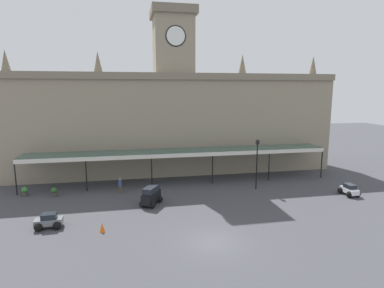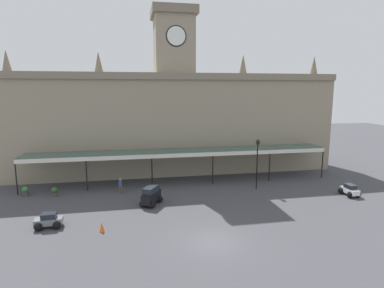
{
  "view_description": "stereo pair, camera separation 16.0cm",
  "coord_description": "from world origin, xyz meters",
  "px_view_note": "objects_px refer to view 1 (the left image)",
  "views": [
    {
      "loc": [
        -5.47,
        -20.21,
        10.71
      ],
      "look_at": [
        0.0,
        8.07,
        5.71
      ],
      "focal_mm": 29.35,
      "sensor_mm": 36.0,
      "label": 1
    },
    {
      "loc": [
        -5.31,
        -20.24,
        10.71
      ],
      "look_at": [
        0.0,
        8.07,
        5.71
      ],
      "focal_mm": 29.35,
      "sensor_mm": 36.0,
      "label": 2
    }
  ],
  "objects_px": {
    "car_black_van": "(151,196)",
    "planter_by_canopy": "(54,192)",
    "car_white_sedan": "(349,190)",
    "traffic_cone": "(102,227)",
    "planter_near_kerb": "(25,191)",
    "car_grey_sedan": "(49,222)",
    "pedestrian_beside_cars": "(120,185)",
    "victorian_lamppost": "(257,159)"
  },
  "relations": [
    {
      "from": "car_black_van",
      "to": "planter_by_canopy",
      "type": "height_order",
      "value": "car_black_van"
    },
    {
      "from": "car_white_sedan",
      "to": "planter_by_canopy",
      "type": "relative_size",
      "value": 2.14
    },
    {
      "from": "traffic_cone",
      "to": "planter_near_kerb",
      "type": "bearing_deg",
      "value": 130.25
    },
    {
      "from": "car_black_van",
      "to": "traffic_cone",
      "type": "bearing_deg",
      "value": -128.35
    },
    {
      "from": "car_grey_sedan",
      "to": "pedestrian_beside_cars",
      "type": "bearing_deg",
      "value": 54.78
    },
    {
      "from": "victorian_lamppost",
      "to": "traffic_cone",
      "type": "relative_size",
      "value": 7.44
    },
    {
      "from": "car_grey_sedan",
      "to": "car_white_sedan",
      "type": "height_order",
      "value": "same"
    },
    {
      "from": "car_white_sedan",
      "to": "car_black_van",
      "type": "distance_m",
      "value": 20.17
    },
    {
      "from": "car_white_sedan",
      "to": "planter_by_canopy",
      "type": "xyz_separation_m",
      "value": [
        -29.68,
        5.3,
        -0.01
      ]
    },
    {
      "from": "car_white_sedan",
      "to": "car_black_van",
      "type": "height_order",
      "value": "car_black_van"
    },
    {
      "from": "car_black_van",
      "to": "planter_near_kerb",
      "type": "distance_m",
      "value": 13.45
    },
    {
      "from": "car_grey_sedan",
      "to": "planter_by_canopy",
      "type": "bearing_deg",
      "value": 99.78
    },
    {
      "from": "car_grey_sedan",
      "to": "planter_by_canopy",
      "type": "xyz_separation_m",
      "value": [
        -1.33,
        7.72,
        -0.01
      ]
    },
    {
      "from": "planter_near_kerb",
      "to": "traffic_cone",
      "type": "bearing_deg",
      "value": -49.75
    },
    {
      "from": "victorian_lamppost",
      "to": "planter_near_kerb",
      "type": "distance_m",
      "value": 24.35
    },
    {
      "from": "traffic_cone",
      "to": "planter_near_kerb",
      "type": "distance_m",
      "value": 13.12
    },
    {
      "from": "car_white_sedan",
      "to": "planter_near_kerb",
      "type": "relative_size",
      "value": 2.14
    },
    {
      "from": "planter_by_canopy",
      "to": "victorian_lamppost",
      "type": "bearing_deg",
      "value": -4.22
    },
    {
      "from": "car_grey_sedan",
      "to": "car_white_sedan",
      "type": "distance_m",
      "value": 28.46
    },
    {
      "from": "car_white_sedan",
      "to": "pedestrian_beside_cars",
      "type": "xyz_separation_m",
      "value": [
        -23.11,
        5.01,
        0.41
      ]
    },
    {
      "from": "planter_near_kerb",
      "to": "car_grey_sedan",
      "type": "bearing_deg",
      "value": -63.02
    },
    {
      "from": "car_grey_sedan",
      "to": "traffic_cone",
      "type": "bearing_deg",
      "value": -20.31
    },
    {
      "from": "pedestrian_beside_cars",
      "to": "planter_by_canopy",
      "type": "xyz_separation_m",
      "value": [
        -6.57,
        0.29,
        -0.42
      ]
    },
    {
      "from": "car_white_sedan",
      "to": "pedestrian_beside_cars",
      "type": "bearing_deg",
      "value": 167.77
    },
    {
      "from": "traffic_cone",
      "to": "planter_near_kerb",
      "type": "xyz_separation_m",
      "value": [
        -8.48,
        10.01,
        0.12
      ]
    },
    {
      "from": "victorian_lamppost",
      "to": "car_black_van",
      "type": "bearing_deg",
      "value": -167.37
    },
    {
      "from": "traffic_cone",
      "to": "victorian_lamppost",
      "type": "bearing_deg",
      "value": 26.3
    },
    {
      "from": "pedestrian_beside_cars",
      "to": "traffic_cone",
      "type": "relative_size",
      "value": 2.24
    },
    {
      "from": "pedestrian_beside_cars",
      "to": "traffic_cone",
      "type": "bearing_deg",
      "value": -96.87
    },
    {
      "from": "planter_by_canopy",
      "to": "pedestrian_beside_cars",
      "type": "bearing_deg",
      "value": -2.51
    },
    {
      "from": "car_grey_sedan",
      "to": "traffic_cone",
      "type": "distance_m",
      "value": 4.44
    },
    {
      "from": "planter_near_kerb",
      "to": "car_black_van",
      "type": "bearing_deg",
      "value": -21.34
    },
    {
      "from": "car_white_sedan",
      "to": "planter_near_kerb",
      "type": "xyz_separation_m",
      "value": [
        -32.67,
        6.05,
        -0.01
      ]
    },
    {
      "from": "traffic_cone",
      "to": "car_white_sedan",
      "type": "bearing_deg",
      "value": 9.3
    },
    {
      "from": "planter_near_kerb",
      "to": "planter_by_canopy",
      "type": "bearing_deg",
      "value": -14.19
    },
    {
      "from": "pedestrian_beside_cars",
      "to": "planter_near_kerb",
      "type": "xyz_separation_m",
      "value": [
        -9.56,
        1.04,
        -0.42
      ]
    },
    {
      "from": "pedestrian_beside_cars",
      "to": "car_black_van",
      "type": "bearing_deg",
      "value": -52.36
    },
    {
      "from": "car_black_van",
      "to": "planter_by_canopy",
      "type": "relative_size",
      "value": 2.7
    },
    {
      "from": "pedestrian_beside_cars",
      "to": "traffic_cone",
      "type": "height_order",
      "value": "pedestrian_beside_cars"
    },
    {
      "from": "car_grey_sedan",
      "to": "car_black_van",
      "type": "relative_size",
      "value": 0.81
    },
    {
      "from": "car_grey_sedan",
      "to": "planter_by_canopy",
      "type": "relative_size",
      "value": 2.18
    },
    {
      "from": "victorian_lamppost",
      "to": "traffic_cone",
      "type": "distance_m",
      "value": 17.65
    }
  ]
}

